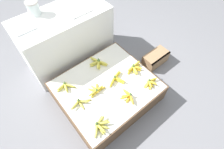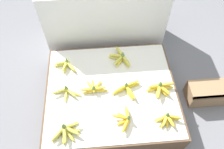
# 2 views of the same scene
# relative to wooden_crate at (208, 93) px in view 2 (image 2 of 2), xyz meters

# --- Properties ---
(ground_plane) EXTENTS (10.00, 10.00, 0.00)m
(ground_plane) POSITION_rel_wooden_crate_xyz_m (-0.93, 0.00, -0.09)
(ground_plane) COLOR slate
(display_platform) EXTENTS (1.14, 1.00, 0.28)m
(display_platform) POSITION_rel_wooden_crate_xyz_m (-0.93, 0.00, 0.05)
(display_platform) COLOR brown
(display_platform) RESTS_ON ground_plane
(back_vendor_table) EXTENTS (1.19, 0.58, 0.79)m
(back_vendor_table) POSITION_rel_wooden_crate_xyz_m (-0.93, 0.88, 0.31)
(back_vendor_table) COLOR white
(back_vendor_table) RESTS_ON ground_plane
(wooden_crate) EXTENTS (0.39, 0.21, 0.18)m
(wooden_crate) POSITION_rel_wooden_crate_xyz_m (0.00, 0.00, 0.00)
(wooden_crate) COLOR #997551
(wooden_crate) RESTS_ON ground_plane
(banana_bunch_front_left) EXTENTS (0.23, 0.19, 0.10)m
(banana_bunch_front_left) POSITION_rel_wooden_crate_xyz_m (-1.30, -0.36, 0.22)
(banana_bunch_front_left) COLOR gold
(banana_bunch_front_left) RESTS_ON display_platform
(banana_bunch_front_midright) EXTENTS (0.15, 0.23, 0.10)m
(banana_bunch_front_midright) POSITION_rel_wooden_crate_xyz_m (-0.84, -0.29, 0.22)
(banana_bunch_front_midright) COLOR gold
(banana_bunch_front_midright) RESTS_ON display_platform
(banana_bunch_front_right) EXTENTS (0.22, 0.13, 0.10)m
(banana_bunch_front_right) POSITION_rel_wooden_crate_xyz_m (-0.52, -0.32, 0.22)
(banana_bunch_front_right) COLOR gold
(banana_bunch_front_right) RESTS_ON display_platform
(banana_bunch_middle_left) EXTENTS (0.26, 0.15, 0.09)m
(banana_bunch_middle_left) POSITION_rel_wooden_crate_xyz_m (-1.31, -0.01, 0.22)
(banana_bunch_middle_left) COLOR #DBCC4C
(banana_bunch_middle_left) RESTS_ON display_platform
(banana_bunch_middle_midleft) EXTENTS (0.24, 0.15, 0.10)m
(banana_bunch_middle_midleft) POSITION_rel_wooden_crate_xyz_m (-1.08, 0.01, 0.22)
(banana_bunch_middle_midleft) COLOR gold
(banana_bunch_middle_midleft) RESTS_ON display_platform
(banana_bunch_middle_midright) EXTENTS (0.27, 0.20, 0.10)m
(banana_bunch_middle_midright) POSITION_rel_wooden_crate_xyz_m (-0.79, -0.02, 0.22)
(banana_bunch_middle_midright) COLOR yellow
(banana_bunch_middle_midright) RESTS_ON display_platform
(banana_bunch_middle_right) EXTENTS (0.25, 0.16, 0.11)m
(banana_bunch_middle_right) POSITION_rel_wooden_crate_xyz_m (-0.51, -0.04, 0.23)
(banana_bunch_middle_right) COLOR gold
(banana_bunch_middle_right) RESTS_ON display_platform
(banana_bunch_back_left) EXTENTS (0.22, 0.15, 0.09)m
(banana_bunch_back_left) POSITION_rel_wooden_crate_xyz_m (-1.32, 0.28, 0.22)
(banana_bunch_back_left) COLOR gold
(banana_bunch_back_left) RESTS_ON display_platform
(banana_bunch_back_midright) EXTENTS (0.20, 0.26, 0.11)m
(banana_bunch_back_midright) POSITION_rel_wooden_crate_xyz_m (-0.82, 0.33, 0.22)
(banana_bunch_back_midright) COLOR gold
(banana_bunch_back_midright) RESTS_ON display_platform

